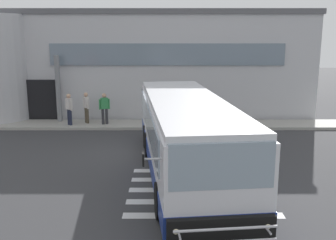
{
  "coord_description": "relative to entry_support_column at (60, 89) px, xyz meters",
  "views": [
    {
      "loc": [
        1.04,
        -15.72,
        4.77
      ],
      "look_at": [
        0.99,
        -0.6,
        1.5
      ],
      "focal_mm": 41.3,
      "sensor_mm": 36.0,
      "label": 1
    }
  ],
  "objects": [
    {
      "name": "ground_plane",
      "position": [
        5.01,
        -5.4,
        -1.98
      ],
      "size": [
        80.0,
        90.0,
        0.02
      ],
      "primitive_type": "cube",
      "color": "#353538",
      "rests_on": "ground"
    },
    {
      "name": "bay_paint_stripes",
      "position": [
        7.01,
        -9.6,
        -1.96
      ],
      "size": [
        4.4,
        3.96,
        0.01
      ],
      "color": "silver",
      "rests_on": "ground"
    },
    {
      "name": "terminal_building",
      "position": [
        4.33,
        6.18,
        1.16
      ],
      "size": [
        20.82,
        13.8,
        6.27
      ],
      "color": "#B7B7BC",
      "rests_on": "ground"
    },
    {
      "name": "boarding_curb",
      "position": [
        5.01,
        -0.6,
        -1.89
      ],
      "size": [
        23.02,
        2.0,
        0.15
      ],
      "primitive_type": "cube",
      "color": "#9E9B93",
      "rests_on": "ground"
    },
    {
      "name": "entry_support_column",
      "position": [
        0.0,
        0.0,
        0.0
      ],
      "size": [
        0.28,
        0.28,
        3.63
      ],
      "primitive_type": "cylinder",
      "color": "slate",
      "rests_on": "boarding_curb"
    },
    {
      "name": "bus_main_foreground",
      "position": [
        6.66,
        -8.03,
        -0.63
      ],
      "size": [
        3.71,
        11.16,
        2.7
      ],
      "color": "silver",
      "rests_on": "ground"
    },
    {
      "name": "passenger_near_column",
      "position": [
        0.8,
        -0.98,
        -0.89
      ],
      "size": [
        0.42,
        0.46,
        1.68
      ],
      "color": "#1E2338",
      "rests_on": "boarding_curb"
    },
    {
      "name": "passenger_by_doorway",
      "position": [
        1.61,
        -0.5,
        -0.89
      ],
      "size": [
        0.39,
        0.51,
        1.68
      ],
      "color": "#4C4233",
      "rests_on": "boarding_curb"
    },
    {
      "name": "passenger_at_curb_edge",
      "position": [
        2.65,
        -0.8,
        -0.89
      ],
      "size": [
        0.56,
        0.34,
        1.68
      ],
      "color": "#2D2D33",
      "rests_on": "boarding_curb"
    },
    {
      "name": "safety_bollard_yellow",
      "position": [
        6.82,
        -1.8,
        -1.52
      ],
      "size": [
        0.18,
        0.18,
        0.9
      ],
      "primitive_type": "cylinder",
      "color": "yellow",
      "rests_on": "ground"
    }
  ]
}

